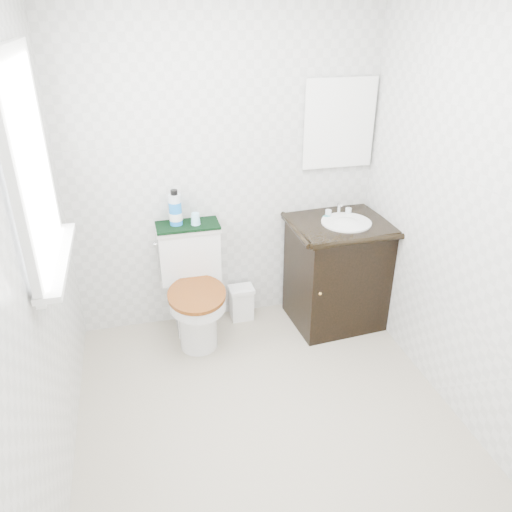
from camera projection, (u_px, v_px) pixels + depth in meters
name	position (u px, v px, depth m)	size (l,w,h in m)	color
floor	(269.00, 420.00, 2.95)	(2.40, 2.40, 0.00)	#B2AB8F
wall_back	(225.00, 166.00, 3.44)	(2.40, 2.40, 0.00)	silver
wall_front	(391.00, 412.00, 1.37)	(2.40, 2.40, 0.00)	silver
wall_left	(29.00, 261.00, 2.17)	(2.40, 2.40, 0.00)	silver
wall_right	(471.00, 215.00, 2.64)	(2.40, 2.40, 0.00)	silver
window	(28.00, 166.00, 2.23)	(0.02, 0.70, 0.90)	white
mirror	(339.00, 124.00, 3.49)	(0.50, 0.02, 0.60)	silver
toilet	(194.00, 292.00, 3.56)	(0.45, 0.65, 0.82)	white
vanity	(337.00, 270.00, 3.70)	(0.72, 0.63, 0.92)	black
trash_bin	(242.00, 302.00, 3.85)	(0.19, 0.15, 0.27)	white
towel	(188.00, 225.00, 3.45)	(0.44, 0.22, 0.02)	black
mouthwash_bottle	(175.00, 209.00, 3.39)	(0.09, 0.09, 0.25)	blue
cup	(195.00, 219.00, 3.43)	(0.07, 0.07, 0.08)	#99DFFB
soap_bar	(327.00, 216.00, 3.59)	(0.07, 0.04, 0.02)	#19747A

